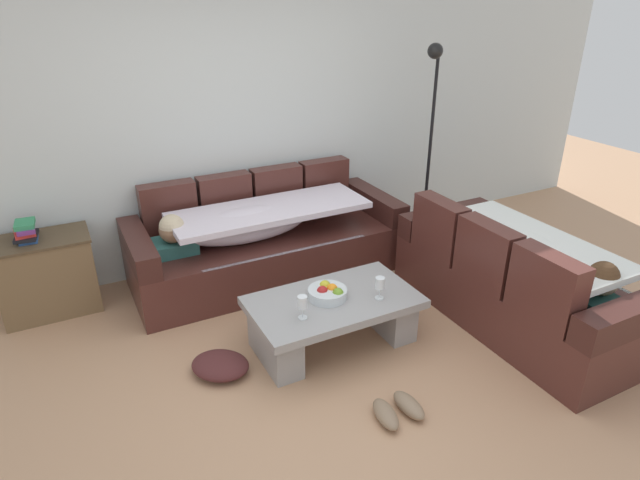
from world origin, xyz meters
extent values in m
plane|color=tan|center=(0.00, 0.00, 0.00)|extent=(14.00, 14.00, 0.00)
cube|color=silver|center=(0.00, 2.15, 1.35)|extent=(9.00, 0.10, 2.70)
cube|color=#4B251F|center=(0.16, 1.60, 0.21)|extent=(2.39, 0.92, 0.42)
cube|color=#4B251F|center=(-0.60, 1.98, 0.65)|extent=(0.48, 0.16, 0.46)
cube|color=#4B251F|center=(-0.09, 1.98, 0.65)|extent=(0.48, 0.16, 0.46)
cube|color=#4B251F|center=(0.41, 1.98, 0.65)|extent=(0.48, 0.16, 0.46)
cube|color=#4B251F|center=(0.92, 1.98, 0.65)|extent=(0.48, 0.16, 0.46)
cube|color=#3C1D19|center=(-0.94, 1.60, 0.52)|extent=(0.18, 0.92, 0.20)
cube|color=#3C1D19|center=(1.26, 1.60, 0.52)|extent=(0.18, 0.92, 0.20)
cube|color=#2D6660|center=(-0.67, 1.59, 0.47)|extent=(0.36, 0.28, 0.11)
sphere|color=#936B4C|center=(-0.67, 1.55, 0.64)|extent=(0.21, 0.21, 0.21)
sphere|color=#CCB793|center=(-0.67, 1.55, 0.67)|extent=(0.20, 0.20, 0.20)
ellipsoid|color=silver|center=(-0.05, 1.55, 0.56)|extent=(1.10, 0.44, 0.28)
cube|color=silver|center=(0.16, 1.53, 0.66)|extent=(1.70, 0.60, 0.05)
cube|color=silver|center=(0.16, 1.16, 0.23)|extent=(1.44, 0.04, 0.38)
cube|color=#4B251F|center=(1.61, 0.05, 0.21)|extent=(0.92, 1.95, 0.42)
cube|color=#4B251F|center=(1.23, -0.48, 0.65)|extent=(0.16, 0.50, 0.46)
cube|color=#4B251F|center=(1.23, 0.05, 0.65)|extent=(0.16, 0.50, 0.46)
cube|color=#4B251F|center=(1.23, 0.58, 0.65)|extent=(0.16, 0.50, 0.46)
cube|color=#3C1D19|center=(1.61, -0.84, 0.52)|extent=(0.92, 0.18, 0.20)
cube|color=#3C1D19|center=(1.61, 0.94, 0.52)|extent=(0.92, 0.18, 0.20)
cube|color=#2D6660|center=(1.62, -0.57, 0.47)|extent=(0.28, 0.36, 0.11)
sphere|color=tan|center=(1.66, -0.57, 0.64)|extent=(0.21, 0.21, 0.21)
sphere|color=#4C331E|center=(1.66, -0.57, 0.67)|extent=(0.20, 0.20, 0.20)
ellipsoid|color=white|center=(1.66, 0.05, 0.56)|extent=(0.44, 1.03, 0.28)
cube|color=white|center=(1.68, 0.05, 0.66)|extent=(0.60, 1.47, 0.05)
cube|color=white|center=(2.05, 0.05, 0.23)|extent=(0.04, 1.25, 0.38)
cube|color=#989797|center=(0.17, 0.41, 0.35)|extent=(1.20, 0.68, 0.06)
cube|color=#989797|center=(-0.29, 0.41, 0.16)|extent=(0.20, 0.54, 0.32)
cube|color=#989797|center=(0.63, 0.41, 0.16)|extent=(0.20, 0.54, 0.32)
cylinder|color=silver|center=(0.14, 0.44, 0.42)|extent=(0.28, 0.28, 0.07)
sphere|color=#AA1F1F|center=(0.10, 0.44, 0.44)|extent=(0.08, 0.08, 0.08)
sphere|color=orange|center=(0.18, 0.44, 0.44)|extent=(0.08, 0.08, 0.08)
sphere|color=gold|center=(0.15, 0.51, 0.44)|extent=(0.08, 0.08, 0.08)
sphere|color=olive|center=(0.19, 0.37, 0.44)|extent=(0.08, 0.08, 0.08)
cylinder|color=silver|center=(-0.13, 0.29, 0.38)|extent=(0.06, 0.06, 0.01)
cylinder|color=silver|center=(-0.13, 0.29, 0.42)|extent=(0.01, 0.01, 0.07)
cylinder|color=silver|center=(-0.13, 0.29, 0.50)|extent=(0.07, 0.07, 0.08)
cylinder|color=silver|center=(0.46, 0.26, 0.38)|extent=(0.06, 0.06, 0.01)
cylinder|color=silver|center=(0.46, 0.26, 0.42)|extent=(0.01, 0.01, 0.07)
cylinder|color=silver|center=(0.46, 0.26, 0.50)|extent=(0.07, 0.07, 0.08)
cube|color=brown|center=(-1.63, 1.85, 0.31)|extent=(0.70, 0.42, 0.62)
cube|color=#4F3D28|center=(-1.63, 1.85, 0.63)|extent=(0.72, 0.44, 0.02)
cube|color=#2D569E|center=(-1.69, 1.84, 0.65)|extent=(0.14, 0.18, 0.03)
cube|color=black|center=(-1.70, 1.84, 0.68)|extent=(0.18, 0.23, 0.03)
cube|color=red|center=(-1.71, 1.86, 0.71)|extent=(0.16, 0.20, 0.03)
cube|color=#72337F|center=(-1.69, 1.85, 0.74)|extent=(0.13, 0.22, 0.03)
cube|color=#338C59|center=(-1.69, 1.86, 0.77)|extent=(0.15, 0.20, 0.03)
cylinder|color=black|center=(1.92, 1.64, 0.01)|extent=(0.28, 0.28, 0.02)
cylinder|color=black|center=(1.92, 1.64, 0.92)|extent=(0.03, 0.03, 1.80)
sphere|color=black|center=(1.80, 1.54, 1.88)|extent=(0.14, 0.14, 0.14)
ellipsoid|color=#8C7259|center=(0.08, -0.43, 0.04)|extent=(0.16, 0.29, 0.09)
ellipsoid|color=#8C7259|center=(0.25, -0.43, 0.04)|extent=(0.13, 0.27, 0.09)
ellipsoid|color=#4C2323|center=(-0.67, 0.46, 0.06)|extent=(0.51, 0.51, 0.12)
camera|label=1|loc=(-1.41, -2.44, 2.36)|focal=29.95mm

